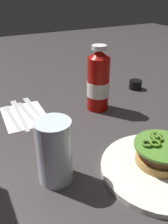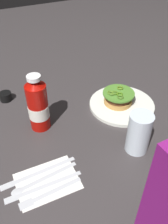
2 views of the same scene
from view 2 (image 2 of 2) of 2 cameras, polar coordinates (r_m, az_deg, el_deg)
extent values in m
plane|color=#363132|center=(0.84, 1.17, -2.19)|extent=(3.00, 3.00, 0.00)
cylinder|color=silver|center=(0.92, 9.09, 1.77)|extent=(0.25, 0.25, 0.01)
cylinder|color=#BD8744|center=(0.91, 8.20, 2.75)|extent=(0.11, 0.11, 0.02)
cylinder|color=#512D19|center=(0.90, 8.29, 3.62)|extent=(0.10, 0.10, 0.02)
cylinder|color=red|center=(0.89, 8.36, 4.19)|extent=(0.09, 0.09, 0.01)
cylinder|color=#4B7F2B|center=(0.89, 8.40, 4.51)|extent=(0.12, 0.12, 0.01)
torus|color=#477516|center=(0.87, 8.65, 4.26)|extent=(0.02, 0.02, 0.01)
torus|color=#4D7424|center=(0.87, 6.71, 4.51)|extent=(0.02, 0.02, 0.01)
torus|color=#466820|center=(0.86, 8.94, 3.48)|extent=(0.02, 0.02, 0.01)
torus|color=#4A711C|center=(0.88, 7.41, 4.65)|extent=(0.02, 0.02, 0.01)
torus|color=#537C1F|center=(0.88, 6.39, 4.71)|extent=(0.02, 0.02, 0.01)
torus|color=#56771D|center=(0.91, 8.74, 5.81)|extent=(0.02, 0.02, 0.01)
cylinder|color=#A90C06|center=(0.78, -11.01, 1.13)|extent=(0.07, 0.07, 0.17)
cone|color=#A90C06|center=(0.73, -11.91, 6.93)|extent=(0.06, 0.06, 0.02)
cylinder|color=white|center=(0.72, -12.10, 8.12)|extent=(0.04, 0.04, 0.01)
cylinder|color=white|center=(0.79, -10.88, 0.33)|extent=(0.07, 0.07, 0.05)
cylinder|color=silver|center=(0.72, 13.10, -4.97)|extent=(0.07, 0.07, 0.13)
cylinder|color=black|center=(0.98, -18.44, 3.59)|extent=(0.05, 0.05, 0.03)
cube|color=white|center=(0.68, -8.87, -16.17)|extent=(0.17, 0.13, 0.00)
cube|color=silver|center=(0.70, -9.86, -13.69)|extent=(0.20, 0.01, 0.00)
cube|color=silver|center=(0.69, -16.49, -15.93)|extent=(0.08, 0.02, 0.00)
cube|color=silver|center=(0.69, -9.23, -15.22)|extent=(0.19, 0.03, 0.00)
ellipsoid|color=silver|center=(0.68, -15.64, -17.77)|extent=(0.04, 0.03, 0.00)
cube|color=silver|center=(0.67, -8.55, -16.82)|extent=(0.19, 0.02, 0.00)
cube|color=silver|center=(0.67, -15.34, -18.82)|extent=(0.08, 0.02, 0.00)
cube|color=silver|center=(0.66, -7.84, -18.48)|extent=(0.17, 0.02, 0.00)
cube|color=silver|center=(0.65, -13.89, -20.68)|extent=(0.04, 0.02, 0.00)
camera|label=1|loc=(0.80, 43.85, 14.15)|focal=38.36mm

